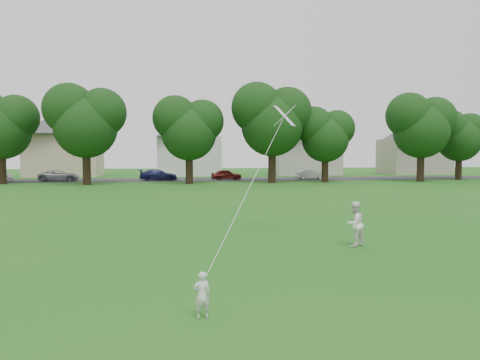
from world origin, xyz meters
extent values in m
plane|color=#165513|center=(0.00, 0.00, 0.00)|extent=(160.00, 160.00, 0.00)
cube|color=#2D2D30|center=(0.00, 42.00, 0.01)|extent=(90.00, 7.00, 0.01)
imported|color=silver|center=(-1.20, -2.45, 0.44)|extent=(0.34, 0.25, 0.88)
imported|color=white|center=(4.12, 3.57, 0.74)|extent=(0.90, 0.84, 1.47)
plane|color=silver|center=(2.32, 6.01, 4.43)|extent=(1.07, 1.22, 0.75)
cylinder|color=white|center=(0.56, 1.78, 2.53)|extent=(0.01, 0.01, 9.92)
cylinder|color=black|center=(-18.45, 37.10, 1.76)|extent=(0.74, 0.74, 3.51)
cylinder|color=black|center=(-10.11, 34.86, 1.86)|extent=(0.76, 0.76, 3.72)
cylinder|color=black|center=(-0.42, 35.00, 1.67)|extent=(0.73, 0.73, 3.34)
cylinder|color=black|center=(7.92, 35.41, 1.96)|extent=(0.78, 0.78, 3.92)
cylinder|color=black|center=(13.54, 35.62, 1.51)|extent=(0.70, 0.70, 3.02)
cylinder|color=black|center=(23.91, 35.38, 1.81)|extent=(0.75, 0.75, 3.62)
cylinder|color=black|center=(29.86, 37.86, 1.52)|extent=(0.70, 0.70, 3.04)
imported|color=gray|center=(-14.11, 41.00, 0.59)|extent=(4.40, 2.43, 1.17)
imported|color=#151843|center=(-3.64, 41.00, 0.61)|extent=(4.15, 1.76, 1.19)
imported|color=#5D1412|center=(3.88, 41.00, 0.59)|extent=(3.50, 1.62, 1.16)
imported|color=#B1B1B1|center=(13.61, 41.00, 0.58)|extent=(3.45, 1.23, 1.13)
cube|color=beige|center=(-16.00, 52.00, 2.70)|extent=(8.97, 6.42, 5.41)
pyramid|color=#454347|center=(-16.00, 52.00, 8.38)|extent=(12.94, 12.94, 2.97)
cube|color=white|center=(0.00, 52.00, 2.56)|extent=(8.20, 6.64, 5.11)
pyramid|color=#454347|center=(0.00, 52.00, 7.92)|extent=(11.84, 11.84, 2.81)
cube|color=#B9B4A6|center=(16.00, 52.00, 2.66)|extent=(8.74, 6.46, 5.32)
pyramid|color=#454347|center=(16.00, 52.00, 8.25)|extent=(12.60, 12.60, 2.93)
cube|color=#A8A28B|center=(32.00, 52.00, 2.48)|extent=(8.46, 6.68, 4.95)
pyramid|color=#454347|center=(32.00, 52.00, 7.68)|extent=(12.20, 12.20, 2.72)
camera|label=1|loc=(-1.64, -10.97, 3.07)|focal=35.00mm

